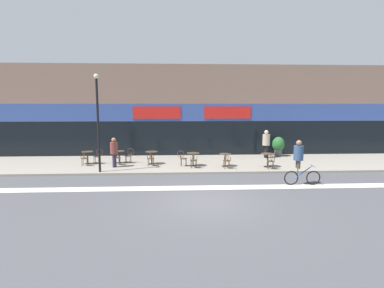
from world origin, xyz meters
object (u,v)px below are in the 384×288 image
cafe_chair_3_side (182,157)px  pedestrian_near_end (266,141)px  cafe_chair_3_near (194,159)px  cafe_chair_5_near (271,160)px  lamp_post (98,116)px  bistro_table_2 (152,155)px  cyclist_0 (299,159)px  cafe_chair_2_near (151,157)px  bistro_table_5 (268,157)px  planter_pot (278,145)px  cafe_chair_0_side (98,155)px  pedestrian_far_end (114,150)px  bistro_table_1 (119,154)px  bistro_table_3 (193,157)px  cafe_chair_1_side (129,155)px  bistro_table_0 (88,155)px  bistro_table_4 (225,157)px  cafe_chair_4_near (227,159)px  cafe_chair_1_near (117,156)px  cafe_chair_0_near (84,157)px

cafe_chair_3_side → pedestrian_near_end: 6.19m
cafe_chair_3_near → cafe_chair_5_near: bearing=-99.0°
lamp_post → bistro_table_2: bearing=37.7°
cyclist_0 → pedestrian_near_end: (0.40, 6.45, 0.02)m
cafe_chair_2_near → bistro_table_5: bearing=-90.6°
bistro_table_2 → planter_pot: (8.53, 2.41, 0.20)m
cafe_chair_2_near → cyclist_0: bearing=-115.7°
cafe_chair_0_side → cafe_chair_2_near: size_ratio=1.00×
planter_pot → pedestrian_far_end: size_ratio=0.79×
pedestrian_far_end → lamp_post: bearing=-98.1°
bistro_table_1 → cafe_chair_3_side: size_ratio=0.83×
bistro_table_3 → cafe_chair_1_side: 3.99m
bistro_table_3 → cafe_chair_0_side: cafe_chair_0_side is taller
bistro_table_0 → cafe_chair_1_side: 2.47m
cafe_chair_3_side → cafe_chair_5_near: same height
lamp_post → cafe_chair_1_side: bearing=63.9°
bistro_table_4 → planter_pot: size_ratio=0.55×
bistro_table_5 → pedestrian_far_end: pedestrian_far_end is taller
bistro_table_5 → cafe_chair_2_near: 6.72m
bistro_table_3 → bistro_table_4: size_ratio=1.04×
bistro_table_1 → cafe_chair_1_side: cafe_chair_1_side is taller
lamp_post → pedestrian_near_end: 10.88m
cafe_chair_1_side → bistro_table_2: bearing=166.1°
cafe_chair_4_near → planter_pot: (4.23, 3.93, 0.22)m
bistro_table_0 → cafe_chair_5_near: bearing=-11.1°
cafe_chair_3_side → planter_pot: 7.38m
cafe_chair_1_side → pedestrian_far_end: bearing=64.4°
bistro_table_2 → pedestrian_far_end: (-2.05, -0.78, 0.46)m
cafe_chair_0_side → pedestrian_near_end: bearing=-170.4°
bistro_table_0 → cafe_chair_2_near: 3.95m
cafe_chair_3_near → cafe_chair_4_near: same height
bistro_table_3 → cafe_chair_3_side: (-0.63, 0.01, -0.03)m
bistro_table_0 → cafe_chair_5_near: 10.74m
bistro_table_1 → cafe_chair_3_near: size_ratio=0.83×
planter_pot → pedestrian_far_end: (-10.58, -3.20, 0.26)m
cafe_chair_2_near → planter_pot: planter_pot is taller
bistro_table_4 → cafe_chair_1_near: cafe_chair_1_near is taller
cafe_chair_0_side → pedestrian_near_end: pedestrian_near_end is taller
cafe_chair_2_near → cafe_chair_5_near: bearing=-95.9°
bistro_table_0 → pedestrian_far_end: bearing=-30.2°
bistro_table_2 → cafe_chair_3_side: cafe_chair_3_side is taller
cafe_chair_0_near → cafe_chair_2_near: same height
cafe_chair_3_near → pedestrian_far_end: size_ratio=0.53×
cafe_chair_1_side → cafe_chair_4_near: size_ratio=1.00×
cafe_chair_3_near → planter_pot: (6.07, 3.72, 0.22)m
cafe_chair_0_side → cafe_chair_1_near: size_ratio=1.00×
pedestrian_far_end → cafe_chair_3_near: bearing=8.7°
bistro_table_2 → cafe_chair_4_near: (4.29, -1.52, -0.03)m
bistro_table_5 → pedestrian_near_end: size_ratio=0.42×
pedestrian_far_end → cyclist_0: bearing=-7.8°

